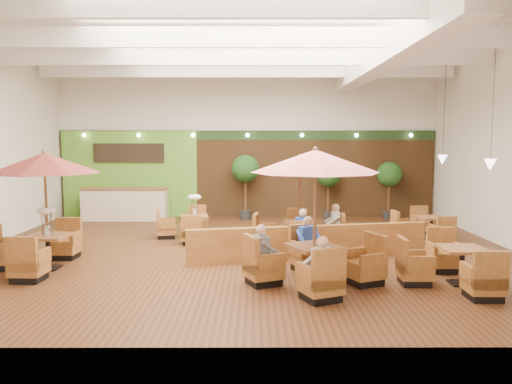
{
  "coord_description": "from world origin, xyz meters",
  "views": [
    {
      "loc": [
        0.28,
        -12.69,
        2.89
      ],
      "look_at": [
        0.3,
        0.5,
        1.5
      ],
      "focal_mm": 35.0,
      "sensor_mm": 36.0,
      "label": 1
    }
  ],
  "objects_px": {
    "table_5": "(423,229)",
    "diner_1": "(309,238)",
    "table_4": "(448,267)",
    "table_3": "(188,223)",
    "topiary_1": "(328,177)",
    "diner_4": "(334,221)",
    "table_2": "(300,184)",
    "booth_divider": "(310,243)",
    "table_1": "(315,192)",
    "diner_2": "(264,248)",
    "topiary_0": "(245,171)",
    "service_counter": "(125,204)",
    "topiary_2": "(389,176)",
    "diner_0": "(321,260)",
    "table_0": "(42,185)",
    "diner_3": "(303,227)"
  },
  "relations": [
    {
      "from": "table_5",
      "to": "diner_1",
      "type": "xyz_separation_m",
      "value": [
        -3.7,
        -3.51,
        0.43
      ]
    },
    {
      "from": "table_4",
      "to": "table_3",
      "type": "bearing_deg",
      "value": 141.7
    },
    {
      "from": "topiary_1",
      "to": "diner_4",
      "type": "bearing_deg",
      "value": -96.55
    },
    {
      "from": "diner_4",
      "to": "table_2",
      "type": "bearing_deg",
      "value": 91.98
    },
    {
      "from": "booth_divider",
      "to": "topiary_1",
      "type": "height_order",
      "value": "topiary_1"
    },
    {
      "from": "table_1",
      "to": "diner_2",
      "type": "xyz_separation_m",
      "value": [
        -1.01,
        -0.0,
        -1.12
      ]
    },
    {
      "from": "topiary_0",
      "to": "service_counter",
      "type": "bearing_deg",
      "value": -177.35
    },
    {
      "from": "topiary_2",
      "to": "diner_0",
      "type": "relative_size",
      "value": 2.87
    },
    {
      "from": "table_0",
      "to": "table_4",
      "type": "distance_m",
      "value": 8.78
    },
    {
      "from": "diner_4",
      "to": "booth_divider",
      "type": "bearing_deg",
      "value": 151.04
    },
    {
      "from": "service_counter",
      "to": "topiary_2",
      "type": "distance_m",
      "value": 9.59
    },
    {
      "from": "booth_divider",
      "to": "table_5",
      "type": "bearing_deg",
      "value": 23.37
    },
    {
      "from": "booth_divider",
      "to": "diner_2",
      "type": "xyz_separation_m",
      "value": [
        -1.15,
        -2.09,
        0.33
      ]
    },
    {
      "from": "topiary_1",
      "to": "diner_3",
      "type": "height_order",
      "value": "topiary_1"
    },
    {
      "from": "topiary_1",
      "to": "diner_1",
      "type": "distance_m",
      "value": 7.42
    },
    {
      "from": "diner_2",
      "to": "diner_4",
      "type": "height_order",
      "value": "diner_2"
    },
    {
      "from": "service_counter",
      "to": "diner_2",
      "type": "relative_size",
      "value": 3.95
    },
    {
      "from": "diner_3",
      "to": "diner_4",
      "type": "relative_size",
      "value": 1.0
    },
    {
      "from": "diner_3",
      "to": "table_4",
      "type": "bearing_deg",
      "value": -39.17
    },
    {
      "from": "table_4",
      "to": "table_5",
      "type": "bearing_deg",
      "value": 77.96
    },
    {
      "from": "diner_1",
      "to": "service_counter",
      "type": "bearing_deg",
      "value": -73.42
    },
    {
      "from": "table_0",
      "to": "diner_0",
      "type": "relative_size",
      "value": 3.64
    },
    {
      "from": "table_1",
      "to": "service_counter",
      "type": "bearing_deg",
      "value": 102.16
    },
    {
      "from": "table_2",
      "to": "table_4",
      "type": "height_order",
      "value": "table_2"
    },
    {
      "from": "table_3",
      "to": "diner_1",
      "type": "distance_m",
      "value": 4.89
    },
    {
      "from": "table_2",
      "to": "diner_1",
      "type": "distance_m",
      "value": 2.57
    },
    {
      "from": "diner_1",
      "to": "topiary_2",
      "type": "bearing_deg",
      "value": -140.2
    },
    {
      "from": "table_1",
      "to": "table_5",
      "type": "bearing_deg",
      "value": 26.75
    },
    {
      "from": "table_0",
      "to": "diner_3",
      "type": "xyz_separation_m",
      "value": [
        5.88,
        1.26,
        -1.17
      ]
    },
    {
      "from": "diner_3",
      "to": "booth_divider",
      "type": "bearing_deg",
      "value": -66.05
    },
    {
      "from": "table_4",
      "to": "diner_4",
      "type": "relative_size",
      "value": 3.45
    },
    {
      "from": "service_counter",
      "to": "table_3",
      "type": "distance_m",
      "value": 4.27
    },
    {
      "from": "booth_divider",
      "to": "topiary_2",
      "type": "height_order",
      "value": "topiary_2"
    },
    {
      "from": "table_0",
      "to": "topiary_1",
      "type": "relative_size",
      "value": 1.29
    },
    {
      "from": "table_0",
      "to": "topiary_1",
      "type": "xyz_separation_m",
      "value": [
        7.35,
        7.02,
        -0.36
      ]
    },
    {
      "from": "table_4",
      "to": "topiary_1",
      "type": "bearing_deg",
      "value": 98.96
    },
    {
      "from": "table_2",
      "to": "table_4",
      "type": "distance_m",
      "value": 4.53
    },
    {
      "from": "table_2",
      "to": "service_counter",
      "type": "bearing_deg",
      "value": 149.77
    },
    {
      "from": "service_counter",
      "to": "table_2",
      "type": "distance_m",
      "value": 7.57
    },
    {
      "from": "diner_2",
      "to": "table_3",
      "type": "bearing_deg",
      "value": 178.59
    },
    {
      "from": "table_3",
      "to": "topiary_0",
      "type": "bearing_deg",
      "value": 54.99
    },
    {
      "from": "topiary_0",
      "to": "diner_4",
      "type": "relative_size",
      "value": 3.22
    },
    {
      "from": "diner_0",
      "to": "diner_3",
      "type": "bearing_deg",
      "value": 62.47
    },
    {
      "from": "table_1",
      "to": "diner_0",
      "type": "bearing_deg",
      "value": -113.91
    },
    {
      "from": "table_3",
      "to": "diner_0",
      "type": "distance_m",
      "value": 6.55
    },
    {
      "from": "diner_2",
      "to": "diner_3",
      "type": "distance_m",
      "value": 2.67
    },
    {
      "from": "table_3",
      "to": "table_1",
      "type": "bearing_deg",
      "value": -66.21
    },
    {
      "from": "table_1",
      "to": "table_3",
      "type": "height_order",
      "value": "table_1"
    },
    {
      "from": "service_counter",
      "to": "diner_3",
      "type": "relative_size",
      "value": 4.11
    },
    {
      "from": "table_1",
      "to": "table_5",
      "type": "xyz_separation_m",
      "value": [
        3.7,
        4.52,
        -1.55
      ]
    }
  ]
}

